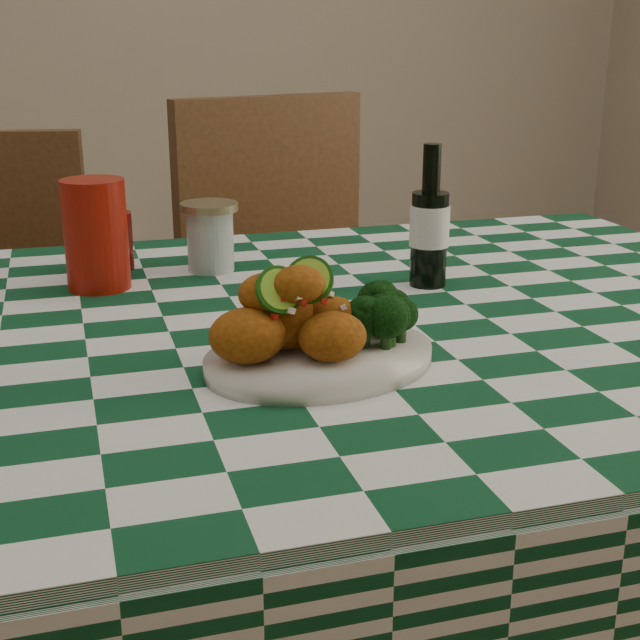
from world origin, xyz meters
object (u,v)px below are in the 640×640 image
object	(u,v)px
mason_jar	(210,237)
beer_bottle	(430,216)
plate	(320,359)
red_tumbler	(96,235)
ketchup_bottle	(111,227)
wooden_chair_right	(317,338)
fried_chicken_pile	(297,310)
dining_table	(255,584)

from	to	relation	value
mason_jar	beer_bottle	size ratio (longest dim) A/B	0.52
plate	red_tumbler	world-z (taller)	red_tumbler
ketchup_bottle	wooden_chair_right	xyz separation A→B (m)	(0.44, 0.36, -0.35)
plate	mason_jar	distance (m)	0.46
plate	red_tumbler	bearing A→B (deg)	118.98
fried_chicken_pile	mason_jar	distance (m)	0.45
beer_bottle	fried_chicken_pile	bearing A→B (deg)	-134.92
ketchup_bottle	dining_table	bearing A→B (deg)	-66.41
fried_chicken_pile	wooden_chair_right	world-z (taller)	wooden_chair_right
fried_chicken_pile	red_tumbler	world-z (taller)	red_tumbler
plate	fried_chicken_pile	xyz separation A→B (m)	(-0.03, -0.00, 0.06)
dining_table	ketchup_bottle	size ratio (longest dim) A/B	12.25
plate	red_tumbler	distance (m)	0.46
ketchup_bottle	wooden_chair_right	distance (m)	0.67
dining_table	beer_bottle	xyz separation A→B (m)	(0.29, 0.11, 0.50)
red_tumbler	ketchup_bottle	xyz separation A→B (m)	(0.03, 0.11, -0.01)
dining_table	ketchup_bottle	world-z (taller)	ketchup_bottle
plate	mason_jar	size ratio (longest dim) A/B	2.54
beer_bottle	plate	bearing A→B (deg)	-131.98
plate	fried_chicken_pile	world-z (taller)	fried_chicken_pile
fried_chicken_pile	ketchup_bottle	world-z (taller)	ketchup_bottle
red_tumbler	dining_table	bearing A→B (deg)	-52.72
fried_chicken_pile	beer_bottle	world-z (taller)	beer_bottle
mason_jar	fried_chicken_pile	bearing A→B (deg)	-87.59
plate	beer_bottle	bearing A→B (deg)	48.02
red_tumbler	beer_bottle	bearing A→B (deg)	-14.65
plate	mason_jar	xyz separation A→B (m)	(-0.05, 0.45, 0.04)
beer_bottle	wooden_chair_right	size ratio (longest dim) A/B	0.21
dining_table	ketchup_bottle	distance (m)	0.59
fried_chicken_pile	plate	bearing A→B (deg)	0.00
beer_bottle	wooden_chair_right	distance (m)	0.71
dining_table	mason_jar	world-z (taller)	mason_jar
beer_bottle	ketchup_bottle	bearing A→B (deg)	152.60
red_tumbler	beer_bottle	size ratio (longest dim) A/B	0.77
plate	wooden_chair_right	xyz separation A→B (m)	(0.25, 0.87, -0.29)
dining_table	wooden_chair_right	xyz separation A→B (m)	(0.29, 0.70, 0.11)
dining_table	red_tumbler	distance (m)	0.55
fried_chicken_pile	ketchup_bottle	bearing A→B (deg)	108.20
wooden_chair_right	dining_table	bearing A→B (deg)	-127.67
ketchup_bottle	beer_bottle	world-z (taller)	beer_bottle
dining_table	mason_jar	bearing A→B (deg)	89.87
ketchup_bottle	mason_jar	world-z (taller)	ketchup_bottle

